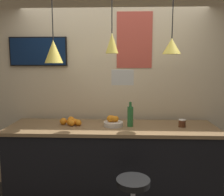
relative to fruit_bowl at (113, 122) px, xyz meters
The scene contains 12 objects.
back_wall 0.62m from the fruit_bowl, 91.63° to the left, with size 8.00×0.06×2.90m.
service_counter 0.55m from the fruit_bowl, behind, with size 2.56×0.73×1.00m.
fruit_bowl is the anchor object (origin of this frame).
orange_pile 0.53m from the fruit_bowl, behind, with size 0.28×0.22×0.09m.
juice_bottle 0.22m from the fruit_bowl, ahead, with size 0.07×0.07×0.30m.
spread_jar 0.84m from the fruit_bowl, ahead, with size 0.09×0.09×0.09m.
pendant_lamp_left 1.11m from the fruit_bowl, behind, with size 0.22×0.22×1.03m.
pendant_lamp_middle 0.95m from the fruit_bowl, 125.05° to the right, with size 0.15×0.15×0.92m.
pendant_lamp_right 1.14m from the fruit_bowl, ahead, with size 0.21×0.21×0.93m.
mounted_tv 1.42m from the fruit_bowl, 157.92° to the left, with size 0.79×0.04×0.39m.
hanging_menu_board 0.64m from the fruit_bowl, 68.54° to the right, with size 0.24×0.01×0.17m.
wall_poster 1.14m from the fruit_bowl, 58.50° to the left, with size 0.47×0.01×0.74m.
Camera 1 is at (0.13, -2.20, 1.79)m, focal length 40.00 mm.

